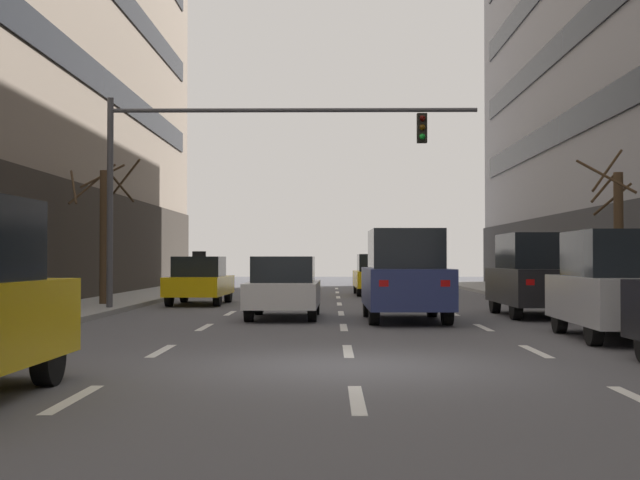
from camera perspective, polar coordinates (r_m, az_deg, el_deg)
ground_plane at (r=12.75m, az=1.99°, el=-8.13°), size 120.00×120.00×0.00m
lane_stripe_l1_s3 at (r=10.17m, az=-15.62°, el=-9.84°), size 0.16×2.00×0.01m
lane_stripe_l1_s4 at (r=15.00m, az=-10.20°, el=-7.05°), size 0.16×2.00×0.01m
lane_stripe_l1_s5 at (r=19.91m, az=-7.47°, el=-5.60°), size 0.16×2.00×0.01m
lane_stripe_l1_s6 at (r=24.86m, az=-5.82°, el=-4.72°), size 0.16×2.00×0.01m
lane_stripe_l1_s7 at (r=29.82m, az=-4.73°, el=-4.13°), size 0.16×2.00×0.01m
lane_stripe_l1_s8 at (r=34.80m, az=-3.94°, el=-3.71°), size 0.16×2.00×0.01m
lane_stripe_l1_s9 at (r=39.78m, az=-3.36°, el=-3.39°), size 0.16×2.00×0.01m
lane_stripe_l1_s10 at (r=44.77m, az=-2.90°, el=-3.14°), size 0.16×2.00×0.01m
lane_stripe_l2_s3 at (r=9.78m, az=2.39°, el=-10.24°), size 0.16×2.00×0.01m
lane_stripe_l2_s4 at (r=14.73m, az=1.82°, el=-7.17°), size 0.16×2.00×0.01m
lane_stripe_l2_s5 at (r=19.71m, az=1.54°, el=-5.65°), size 0.16×2.00×0.01m
lane_stripe_l2_s6 at (r=24.70m, az=1.37°, el=-4.75°), size 0.16×2.00×0.01m
lane_stripe_l2_s7 at (r=29.69m, az=1.26°, el=-4.14°), size 0.16×2.00×0.01m
lane_stripe_l2_s8 at (r=34.69m, az=1.18°, el=-3.72°), size 0.16×2.00×0.01m
lane_stripe_l2_s9 at (r=39.68m, az=1.12°, el=-3.40°), size 0.16×2.00×0.01m
lane_stripe_l2_s10 at (r=44.68m, az=1.07°, el=-3.15°), size 0.16×2.00×0.01m
lane_stripe_l3_s4 at (r=15.12m, az=13.74°, el=-6.99°), size 0.16×2.00×0.01m
lane_stripe_l3_s5 at (r=20.00m, az=10.50°, el=-5.57°), size 0.16×2.00×0.01m
lane_stripe_l3_s6 at (r=24.93m, az=8.54°, el=-4.70°), size 0.16×2.00×0.01m
lane_stripe_l3_s7 at (r=29.88m, az=7.23°, el=-4.12°), size 0.16×2.00×0.01m
lane_stripe_l3_s8 at (r=34.85m, az=6.29°, el=-3.70°), size 0.16×2.00×0.01m
lane_stripe_l3_s9 at (r=39.83m, az=5.59°, el=-3.38°), size 0.16×2.00×0.01m
lane_stripe_l3_s10 at (r=44.81m, az=5.05°, el=-3.14°), size 0.16×2.00×0.01m
taxi_driving_0 at (r=36.81m, az=3.75°, el=-2.26°), size 1.98×4.58×1.89m
taxi_driving_2 at (r=29.67m, az=-7.77°, el=-2.62°), size 1.85×4.28×1.77m
car_driving_3 at (r=22.68m, az=-2.34°, el=-3.10°), size 1.82×4.24×1.58m
car_driving_4 at (r=21.83m, az=5.50°, el=-2.29°), size 1.98×4.65×2.24m
car_parked_2 at (r=17.73m, az=18.58°, el=-2.78°), size 1.90×4.31×2.07m
car_parked_3 at (r=24.09m, az=13.76°, el=-2.22°), size 1.91×4.53×2.19m
traffic_signal_0 at (r=25.44m, az=-5.85°, el=5.40°), size 10.58×0.35×6.00m
street_tree_0 at (r=24.48m, az=18.65°, el=0.29°), size 1.68×1.86×4.34m
street_tree_2 at (r=28.00m, az=-13.81°, el=0.71°), size 2.34×2.34×4.47m
pedestrian_1 at (r=26.02m, az=17.07°, el=-2.01°), size 0.53×0.24×1.72m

